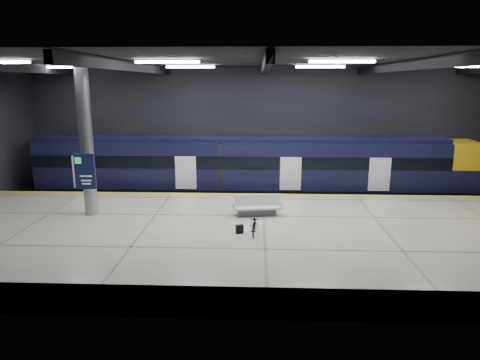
{
  "coord_description": "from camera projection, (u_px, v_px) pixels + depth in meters",
  "views": [
    {
      "loc": [
        -0.33,
        -19.75,
        7.09
      ],
      "look_at": [
        -1.2,
        1.5,
        2.2
      ],
      "focal_mm": 32.0,
      "sensor_mm": 36.0,
      "label": 1
    }
  ],
  "objects": [
    {
      "name": "train",
      "position": [
        269.0,
        168.0,
        25.69
      ],
      "size": [
        29.4,
        2.84,
        3.79
      ],
      "color": "black",
      "rests_on": "ground"
    },
    {
      "name": "bicycle",
      "position": [
        254.0,
        225.0,
        17.23
      ],
      "size": [
        0.58,
        1.45,
        0.75
      ],
      "primitive_type": "imported",
      "rotation": [
        0.0,
        0.0,
        -0.06
      ],
      "color": "#99999E",
      "rests_on": "platform"
    },
    {
      "name": "pannier_bag",
      "position": [
        240.0,
        229.0,
        17.3
      ],
      "size": [
        0.34,
        0.28,
        0.35
      ],
      "primitive_type": "cube",
      "rotation": [
        0.0,
        0.0,
        0.37
      ],
      "color": "black",
      "rests_on": "platform"
    },
    {
      "name": "rails",
      "position": [
        262.0,
        199.0,
        26.15
      ],
      "size": [
        30.0,
        1.52,
        0.16
      ],
      "color": "gray",
      "rests_on": "ground"
    },
    {
      "name": "info_column",
      "position": [
        86.0,
        142.0,
        19.13
      ],
      "size": [
        0.9,
        0.78,
        6.9
      ],
      "color": "#9EA0A5",
      "rests_on": "platform"
    },
    {
      "name": "room_shell",
      "position": [
        265.0,
        113.0,
        19.53
      ],
      "size": [
        30.1,
        16.1,
        8.05
      ],
      "color": "black",
      "rests_on": "ground"
    },
    {
      "name": "safety_strip",
      "position": [
        263.0,
        195.0,
        23.24
      ],
      "size": [
        30.0,
        0.4,
        0.01
      ],
      "primitive_type": "cube",
      "color": "gold",
      "rests_on": "platform"
    },
    {
      "name": "bench",
      "position": [
        257.0,
        208.0,
        19.62
      ],
      "size": [
        2.33,
        1.25,
        0.98
      ],
      "rotation": [
        0.0,
        0.0,
        0.16
      ],
      "color": "#595B60",
      "rests_on": "platform"
    },
    {
      "name": "ground",
      "position": [
        263.0,
        231.0,
        20.81
      ],
      "size": [
        30.0,
        30.0,
        0.0
      ],
      "primitive_type": "plane",
      "color": "black",
      "rests_on": "ground"
    },
    {
      "name": "platform",
      "position": [
        264.0,
        239.0,
        18.25
      ],
      "size": [
        30.0,
        11.0,
        1.1
      ],
      "primitive_type": "cube",
      "color": "beige",
      "rests_on": "ground"
    }
  ]
}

